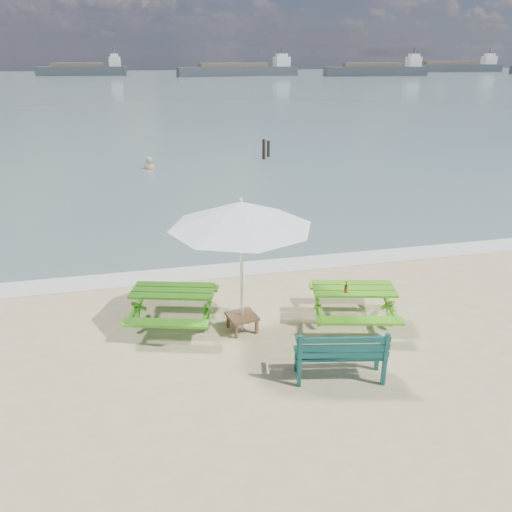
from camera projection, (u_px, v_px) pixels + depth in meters
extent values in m
plane|color=slate|center=(151.00, 85.00, 85.56)|extent=(300.00, 300.00, 0.00)
cube|color=silver|center=(248.00, 268.00, 12.98)|extent=(22.00, 0.90, 0.01)
cube|color=#45AB19|center=(173.00, 291.00, 10.05)|extent=(1.79, 1.18, 0.05)
cube|color=#45AB19|center=(181.00, 288.00, 10.88)|extent=(1.66, 0.72, 0.05)
cube|color=#45AB19|center=(165.00, 323.00, 9.46)|extent=(1.66, 0.72, 0.05)
cube|color=#45AB19|center=(174.00, 309.00, 10.21)|extent=(1.73, 1.30, 0.70)
cube|color=#50A919|center=(354.00, 289.00, 10.13)|extent=(1.78, 1.12, 0.05)
cube|color=#50A919|center=(347.00, 286.00, 10.96)|extent=(1.67, 0.65, 0.05)
cube|color=#50A919|center=(360.00, 321.00, 9.54)|extent=(1.67, 0.65, 0.05)
cube|color=#50A919|center=(353.00, 307.00, 10.29)|extent=(1.71, 1.25, 0.70)
cube|color=#10433F|center=(340.00, 353.00, 8.46)|extent=(1.59, 0.75, 0.04)
cube|color=#10433F|center=(343.00, 348.00, 8.14)|extent=(1.51, 0.34, 0.39)
cube|color=#10433F|center=(339.00, 365.00, 8.55)|extent=(1.50, 0.79, 0.48)
cube|color=brown|center=(242.00, 316.00, 9.96)|extent=(0.64, 0.64, 0.05)
cube|color=brown|center=(242.00, 324.00, 10.02)|extent=(0.57, 0.57, 0.31)
cylinder|color=silver|center=(242.00, 271.00, 9.58)|extent=(0.05, 0.05, 2.62)
cone|color=white|center=(241.00, 214.00, 9.15)|extent=(3.22, 3.22, 0.49)
cylinder|color=#964515|center=(346.00, 289.00, 9.90)|extent=(0.06, 0.06, 0.14)
cylinder|color=#964515|center=(346.00, 283.00, 9.85)|extent=(0.03, 0.03, 0.07)
cylinder|color=red|center=(346.00, 289.00, 9.90)|extent=(0.06, 0.06, 0.06)
imported|color=tan|center=(150.00, 176.00, 24.21)|extent=(0.74, 0.53, 1.89)
cylinder|color=black|center=(264.00, 151.00, 26.12)|extent=(0.17, 0.17, 1.24)
cylinder|color=black|center=(268.00, 151.00, 26.78)|extent=(0.15, 0.15, 1.05)
cube|color=#34393D|center=(375.00, 72.00, 119.58)|extent=(24.94, 6.17, 2.20)
cube|color=silver|center=(414.00, 62.00, 119.92)|extent=(3.22, 3.25, 2.20)
cube|color=#34393D|center=(453.00, 68.00, 145.17)|extent=(28.81, 6.22, 2.20)
cube|color=silver|center=(489.00, 60.00, 145.80)|extent=(3.65, 3.26, 2.20)
cube|color=#34393D|center=(82.00, 71.00, 121.62)|extent=(21.26, 5.08, 2.20)
cube|color=silver|center=(115.00, 62.00, 122.05)|extent=(2.68, 3.13, 2.20)
cube|color=#34393D|center=(238.00, 72.00, 119.15)|extent=(29.55, 7.41, 2.20)
cube|color=silver|center=(282.00, 62.00, 121.76)|extent=(3.84, 3.39, 2.20)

